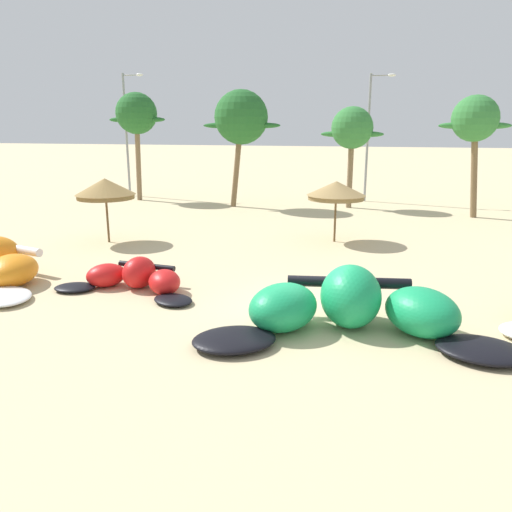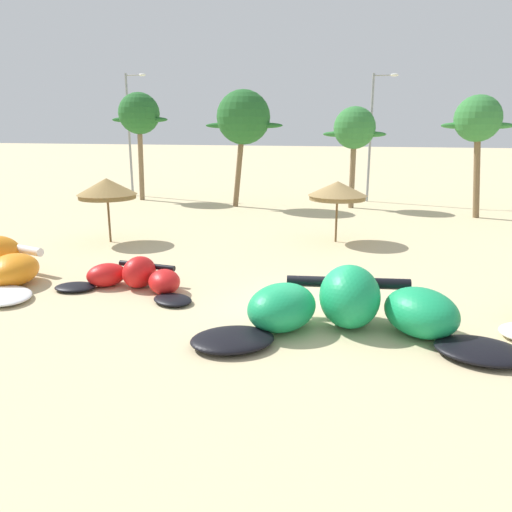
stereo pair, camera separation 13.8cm
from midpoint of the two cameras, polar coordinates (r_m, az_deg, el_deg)
ground_plane at (r=15.02m, az=4.87°, el=-6.01°), size 260.00×260.00×0.00m
kite_left at (r=17.08m, az=-13.81°, el=-2.44°), size 5.24×2.62×1.05m
kite_left_of_center at (r=13.39m, az=10.50°, el=-5.88°), size 8.26×4.48×1.67m
beach_umbrella_near_van at (r=24.16m, az=-16.89°, el=7.33°), size 2.72×2.72×2.98m
beach_umbrella_middle at (r=23.54m, az=8.92°, el=7.36°), size 2.71×2.71×2.83m
palm_leftmost at (r=38.01m, az=-13.51°, el=15.30°), size 4.37×2.91×7.64m
palm_left at (r=33.80m, az=-1.83°, el=15.36°), size 5.24×3.49×7.60m
palm_left_of_gap at (r=33.98m, az=10.73°, el=13.94°), size 4.04×2.69×6.53m
palm_center_left at (r=32.31m, az=23.48°, el=13.90°), size 3.96×2.64×7.03m
lamppost_west at (r=40.66m, az=-14.44°, el=13.78°), size 1.74×0.24×9.12m
lamppost_west_center at (r=37.25m, az=12.70°, el=13.62°), size 1.75×0.24×8.81m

